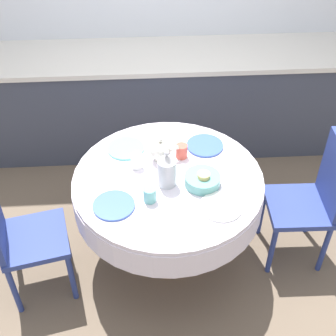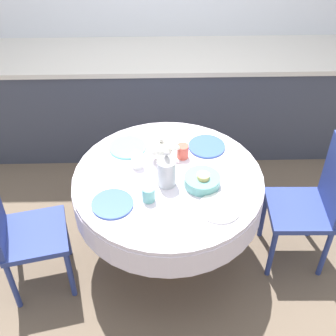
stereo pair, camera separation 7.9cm
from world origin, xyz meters
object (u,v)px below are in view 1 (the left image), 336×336
(chair_left, at_px, (312,197))
(chair_right, at_px, (18,232))
(coffee_carafe, at_px, (167,170))
(teapot, at_px, (161,150))

(chair_left, bearing_deg, chair_right, 97.00)
(coffee_carafe, bearing_deg, teapot, 96.69)
(chair_left, distance_m, chair_right, 1.87)
(chair_right, distance_m, teapot, 1.00)
(coffee_carafe, bearing_deg, chair_left, 1.87)
(chair_right, bearing_deg, chair_left, 83.00)
(chair_left, relative_size, chair_right, 1.00)
(coffee_carafe, distance_m, teapot, 0.23)
(chair_right, relative_size, coffee_carafe, 3.79)
(chair_right, distance_m, coffee_carafe, 0.97)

